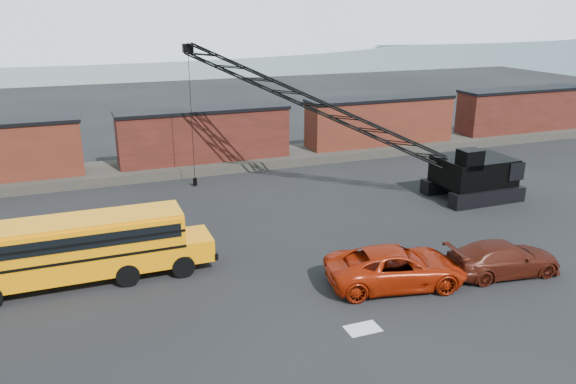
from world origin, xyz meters
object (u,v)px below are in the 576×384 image
at_px(red_pickup, 396,267).
at_px(maroon_suv, 503,258).
at_px(crawler_crane, 321,107).
at_px(school_bus, 82,247).

xyz_separation_m(red_pickup, maroon_suv, (5.49, -0.86, -0.09)).
bearing_deg(red_pickup, crawler_crane, 1.55).
height_order(red_pickup, crawler_crane, crawler_crane).
height_order(school_bus, crawler_crane, crawler_crane).
relative_size(red_pickup, maroon_suv, 1.16).
bearing_deg(red_pickup, maroon_suv, -87.95).
height_order(school_bus, red_pickup, school_bus).
distance_m(school_bus, red_pickup, 14.70).
bearing_deg(school_bus, maroon_suv, -18.49).
xyz_separation_m(red_pickup, crawler_crane, (2.30, 13.90, 5.12)).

